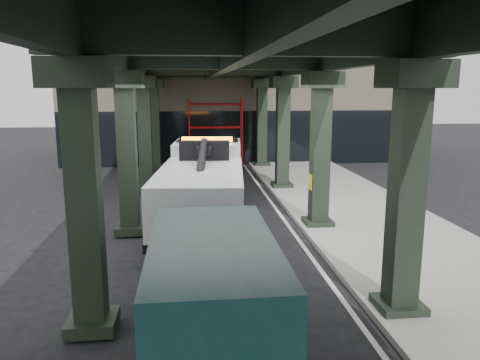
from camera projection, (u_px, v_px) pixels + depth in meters
ground at (246, 252)px, 13.08m from camera, size 90.00×90.00×0.00m
sidewalk at (373, 224)px, 15.49m from camera, size 5.00×40.00×0.15m
lane_stripe at (291, 229)px, 15.21m from camera, size 0.12×38.00×0.01m
viaduct at (225, 55)px, 13.93m from camera, size 7.40×32.00×6.40m
building at (240, 96)px, 32.03m from camera, size 22.00×10.00×8.00m
scaffolding at (215, 130)px, 26.95m from camera, size 3.08×0.88×4.00m
tow_truck at (204, 182)px, 15.66m from camera, size 3.27×8.95×2.87m
towed_van at (212, 292)px, 7.78m from camera, size 2.18×5.37×2.17m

